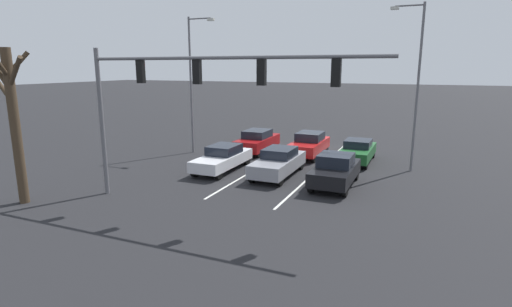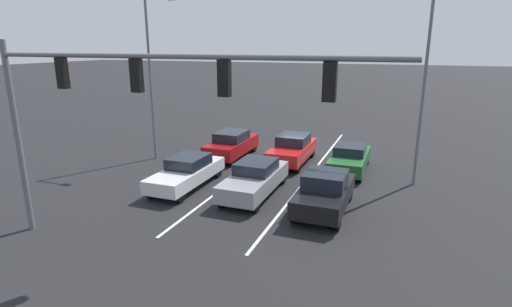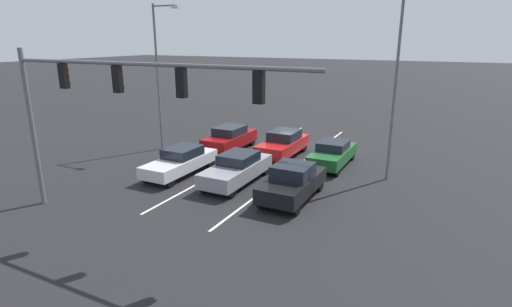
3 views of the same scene
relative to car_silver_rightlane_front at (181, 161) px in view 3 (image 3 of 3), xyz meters
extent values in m
plane|color=black|center=(-3.37, -7.87, -0.74)|extent=(240.00, 240.00, 0.00)
cube|color=silver|center=(-5.06, -4.44, -0.73)|extent=(0.12, 18.86, 0.01)
cube|color=silver|center=(-1.68, -4.44, -0.73)|extent=(0.12, 18.86, 0.01)
cube|color=silver|center=(0.00, 0.06, -0.11)|extent=(1.72, 4.75, 0.61)
cube|color=black|center=(0.00, -0.20, 0.46)|extent=(1.51, 1.95, 0.52)
cube|color=red|center=(-0.60, -2.28, 0.04)|extent=(0.24, 0.06, 0.12)
cube|color=red|center=(0.60, -2.28, 0.04)|extent=(0.24, 0.06, 0.12)
cylinder|color=black|center=(-0.73, 1.86, -0.42)|extent=(0.22, 0.64, 0.64)
cylinder|color=black|center=(0.73, 1.86, -0.42)|extent=(0.22, 0.64, 0.64)
cylinder|color=black|center=(-0.73, -1.75, -0.42)|extent=(0.22, 0.64, 0.64)
cylinder|color=black|center=(0.73, -1.75, -0.42)|extent=(0.22, 0.64, 0.64)
cube|color=black|center=(-6.65, 0.55, -0.04)|extent=(1.85, 4.27, 0.69)
cube|color=black|center=(-6.65, 0.52, 0.60)|extent=(1.63, 1.72, 0.59)
cube|color=red|center=(-7.30, -1.55, 0.13)|extent=(0.24, 0.06, 0.12)
cube|color=red|center=(-6.00, -1.55, 0.13)|extent=(0.24, 0.06, 0.12)
cylinder|color=black|center=(-7.45, 2.08, -0.38)|extent=(0.22, 0.71, 0.71)
cylinder|color=black|center=(-5.86, 2.08, -0.38)|extent=(0.22, 0.71, 0.71)
cylinder|color=black|center=(-7.45, -0.99, -0.38)|extent=(0.22, 0.71, 0.71)
cylinder|color=black|center=(-5.86, -0.99, -0.38)|extent=(0.22, 0.71, 0.71)
cube|color=gray|center=(-3.35, -0.15, -0.08)|extent=(1.77, 4.73, 0.70)
cube|color=black|center=(-3.35, -0.39, 0.52)|extent=(1.55, 1.93, 0.50)
cube|color=red|center=(-3.97, -2.47, 0.09)|extent=(0.24, 0.06, 0.12)
cube|color=red|center=(-2.73, -2.47, 0.09)|extent=(0.24, 0.06, 0.12)
cylinder|color=black|center=(-4.11, 1.67, -0.43)|extent=(0.22, 0.61, 0.61)
cylinder|color=black|center=(-2.60, 1.67, -0.43)|extent=(0.22, 0.61, 0.61)
cylinder|color=black|center=(-4.11, -1.96, -0.43)|extent=(0.22, 0.61, 0.61)
cylinder|color=black|center=(-2.60, -1.96, -0.43)|extent=(0.22, 0.61, 0.61)
cube|color=maroon|center=(0.13, -5.42, -0.06)|extent=(1.78, 4.41, 0.74)
cube|color=black|center=(0.13, -5.41, 0.57)|extent=(1.57, 2.02, 0.52)
cube|color=red|center=(-0.50, -7.58, 0.13)|extent=(0.24, 0.06, 0.12)
cube|color=red|center=(0.75, -7.58, 0.13)|extent=(0.24, 0.06, 0.12)
cylinder|color=black|center=(-0.63, -3.77, -0.43)|extent=(0.22, 0.62, 0.62)
cylinder|color=black|center=(0.89, -3.77, -0.43)|extent=(0.22, 0.62, 0.62)
cylinder|color=black|center=(-0.63, -7.06, -0.43)|extent=(0.22, 0.62, 0.62)
cylinder|color=black|center=(0.89, -7.06, -0.43)|extent=(0.22, 0.62, 0.62)
cube|color=#1E5928|center=(-6.84, -5.14, -0.10)|extent=(1.75, 4.40, 0.65)
cube|color=black|center=(-6.84, -5.19, 0.45)|extent=(1.54, 1.76, 0.47)
cube|color=red|center=(-7.45, -7.30, 0.06)|extent=(0.24, 0.06, 0.12)
cube|color=red|center=(-6.23, -7.30, 0.06)|extent=(0.24, 0.06, 0.12)
cylinder|color=black|center=(-7.59, -3.50, -0.43)|extent=(0.22, 0.61, 0.61)
cylinder|color=black|center=(-6.09, -3.50, -0.43)|extent=(0.22, 0.61, 0.61)
cylinder|color=black|center=(-7.59, -6.79, -0.43)|extent=(0.22, 0.61, 0.61)
cylinder|color=black|center=(-6.09, -6.79, -0.43)|extent=(0.22, 0.61, 0.61)
cube|color=red|center=(-3.56, -5.55, -0.04)|extent=(1.83, 4.48, 0.70)
cube|color=black|center=(-3.56, -5.80, 0.58)|extent=(1.61, 1.93, 0.55)
cube|color=red|center=(-4.20, -7.75, 0.13)|extent=(0.24, 0.06, 0.12)
cube|color=red|center=(-2.92, -7.75, 0.13)|extent=(0.24, 0.06, 0.12)
cylinder|color=black|center=(-4.34, -3.90, -0.39)|extent=(0.22, 0.68, 0.68)
cylinder|color=black|center=(-2.78, -3.90, -0.39)|extent=(0.22, 0.68, 0.68)
cylinder|color=black|center=(-4.34, -7.20, -0.39)|extent=(0.22, 0.68, 0.68)
cylinder|color=black|center=(-2.78, -7.20, -0.39)|extent=(0.22, 0.68, 0.68)
cylinder|color=slate|center=(3.03, 5.99, 2.62)|extent=(0.20, 0.20, 6.70)
cylinder|color=slate|center=(-3.31, 5.99, 5.49)|extent=(12.67, 0.14, 0.14)
cube|color=black|center=(-7.66, 5.99, 4.94)|extent=(0.32, 0.22, 0.95)
sphere|color=red|center=(-7.66, 5.83, 5.23)|extent=(0.20, 0.20, 0.20)
sphere|color=#4C420C|center=(-7.66, 5.83, 4.94)|extent=(0.20, 0.20, 0.20)
sphere|color=#0A3814|center=(-7.66, 5.83, 4.66)|extent=(0.20, 0.20, 0.20)
cube|color=black|center=(-4.89, 5.99, 4.94)|extent=(0.32, 0.22, 0.95)
sphere|color=red|center=(-4.89, 5.83, 5.23)|extent=(0.20, 0.20, 0.20)
sphere|color=#4C420C|center=(-4.89, 5.83, 4.94)|extent=(0.20, 0.20, 0.20)
sphere|color=#0A3814|center=(-4.89, 5.83, 4.66)|extent=(0.20, 0.20, 0.20)
cube|color=black|center=(-2.12, 5.99, 4.94)|extent=(0.32, 0.22, 0.95)
sphere|color=red|center=(-2.12, 5.83, 5.23)|extent=(0.20, 0.20, 0.20)
sphere|color=#4C420C|center=(-2.12, 5.83, 4.94)|extent=(0.20, 0.20, 0.20)
sphere|color=#0A3814|center=(-2.12, 5.83, 4.66)|extent=(0.20, 0.20, 0.20)
cube|color=black|center=(0.65, 5.99, 4.94)|extent=(0.32, 0.22, 0.95)
sphere|color=red|center=(0.65, 5.83, 5.23)|extent=(0.20, 0.20, 0.20)
sphere|color=#4C420C|center=(0.65, 5.83, 4.94)|extent=(0.20, 0.20, 0.20)
sphere|color=#0A3814|center=(0.65, 5.83, 4.66)|extent=(0.20, 0.20, 0.20)
cylinder|color=slate|center=(4.25, -3.57, 3.81)|extent=(0.14, 0.14, 9.09)
cylinder|color=slate|center=(3.42, -3.57, 8.20)|extent=(1.66, 0.09, 0.09)
cube|color=beige|center=(2.58, -3.57, 8.10)|extent=(0.44, 0.24, 0.16)
cylinder|color=slate|center=(-10.05, -4.16, 3.89)|extent=(0.14, 0.14, 9.26)
camera|label=1|loc=(-10.62, 19.88, 5.15)|focal=28.00mm
camera|label=2|loc=(-9.44, 15.58, 5.81)|focal=28.00mm
camera|label=3|loc=(-12.84, 16.41, 6.30)|focal=28.00mm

